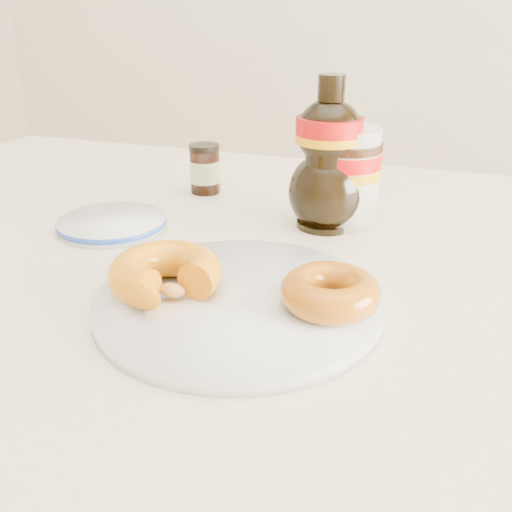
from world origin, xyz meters
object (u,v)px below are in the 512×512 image
(plate, at_px, (239,301))
(donut_bitten, at_px, (165,274))
(dining_table, at_px, (251,306))
(nutella_jar, at_px, (346,173))
(dark_jar, at_px, (205,169))
(donut_whole, at_px, (330,292))
(blue_rim_saucer, at_px, (112,223))
(syrup_bottle, at_px, (328,154))

(plate, height_order, donut_bitten, donut_bitten)
(dining_table, bearing_deg, nutella_jar, 53.98)
(dining_table, bearing_deg, dark_jar, 127.44)
(dining_table, height_order, nutella_jar, nutella_jar)
(donut_whole, bearing_deg, dark_jar, 129.62)
(nutella_jar, bearing_deg, dark_jar, 164.49)
(dining_table, height_order, donut_whole, donut_whole)
(plate, bearing_deg, donut_whole, 2.92)
(plate, height_order, donut_whole, donut_whole)
(plate, bearing_deg, donut_bitten, -166.86)
(donut_bitten, distance_m, nutella_jar, 0.31)
(plate, bearing_deg, nutella_jar, 80.00)
(dining_table, height_order, plate, plate)
(donut_whole, relative_size, blue_rim_saucer, 0.64)
(donut_whole, bearing_deg, syrup_bottle, 104.02)
(syrup_bottle, bearing_deg, nutella_jar, 47.68)
(donut_bitten, relative_size, syrup_bottle, 0.57)
(syrup_bottle, bearing_deg, dark_jar, 157.86)
(syrup_bottle, relative_size, blue_rim_saucer, 1.36)
(donut_whole, xyz_separation_m, syrup_bottle, (-0.06, 0.25, 0.07))
(dining_table, relative_size, nutella_jar, 10.77)
(donut_whole, distance_m, syrup_bottle, 0.26)
(donut_whole, distance_m, nutella_jar, 0.27)
(syrup_bottle, distance_m, blue_rim_saucer, 0.30)
(plate, distance_m, donut_whole, 0.09)
(donut_bitten, xyz_separation_m, donut_whole, (0.16, 0.02, -0.00))
(nutella_jar, xyz_separation_m, blue_rim_saucer, (-0.29, -0.13, -0.06))
(dining_table, distance_m, plate, 0.18)
(dark_jar, bearing_deg, plate, -61.09)
(plate, relative_size, donut_whole, 3.05)
(plate, bearing_deg, dining_table, 105.72)
(nutella_jar, distance_m, blue_rim_saucer, 0.32)
(syrup_bottle, bearing_deg, blue_rim_saucer, -158.78)
(blue_rim_saucer, bearing_deg, plate, -31.75)
(donut_whole, relative_size, syrup_bottle, 0.47)
(donut_bitten, xyz_separation_m, blue_rim_saucer, (-0.17, 0.16, -0.03))
(syrup_bottle, relative_size, dark_jar, 2.58)
(dark_jar, bearing_deg, nutella_jar, -15.51)
(donut_bitten, bearing_deg, nutella_jar, 75.81)
(plate, relative_size, dark_jar, 3.72)
(dining_table, height_order, blue_rim_saucer, blue_rim_saucer)
(nutella_jar, distance_m, dark_jar, 0.24)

